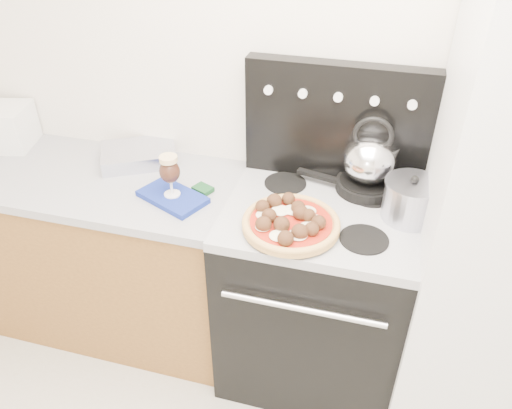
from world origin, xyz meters
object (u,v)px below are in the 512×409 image
(stove_body, at_px, (314,296))
(skillet, at_px, (366,185))
(base_cabinet, at_px, (98,253))
(beer_glass, at_px, (170,176))
(oven_mitt, at_px, (173,197))
(tea_kettle, at_px, (370,155))
(pizza_pan, at_px, (291,228))
(pizza, at_px, (291,222))
(stock_pot, at_px, (410,201))

(stove_body, bearing_deg, skillet, 51.15)
(base_cabinet, xyz_separation_m, beer_glass, (0.49, -0.09, 0.59))
(oven_mitt, relative_size, beer_glass, 1.53)
(stove_body, relative_size, tea_kettle, 3.66)
(stove_body, relative_size, oven_mitt, 3.13)
(pizza_pan, bearing_deg, beer_glass, 169.39)
(oven_mitt, height_order, pizza, pizza)
(stove_body, height_order, pizza, pizza)
(beer_glass, relative_size, pizza_pan, 0.54)
(oven_mitt, xyz_separation_m, skillet, (0.76, 0.25, 0.03))
(beer_glass, bearing_deg, pizza, -10.61)
(pizza, height_order, stock_pot, stock_pot)
(skillet, bearing_deg, stove_body, -128.85)
(oven_mitt, height_order, beer_glass, beer_glass)
(base_cabinet, distance_m, oven_mitt, 0.70)
(stove_body, distance_m, pizza, 0.55)
(base_cabinet, xyz_separation_m, oven_mitt, (0.49, -0.09, 0.48))
(stove_body, relative_size, beer_glass, 4.80)
(base_cabinet, distance_m, beer_glass, 0.77)
(tea_kettle, height_order, stock_pot, tea_kettle)
(pizza_pan, height_order, stock_pot, stock_pot)
(skillet, bearing_deg, pizza_pan, -124.96)
(base_cabinet, distance_m, skillet, 1.37)
(base_cabinet, relative_size, oven_mitt, 5.16)
(skillet, bearing_deg, beer_glass, -161.73)
(oven_mitt, distance_m, pizza, 0.53)
(pizza, bearing_deg, stock_pot, 24.99)
(beer_glass, bearing_deg, oven_mitt, 0.00)
(pizza, distance_m, skillet, 0.43)
(pizza_pan, bearing_deg, base_cabinet, 169.70)
(base_cabinet, relative_size, stove_body, 1.65)
(pizza, bearing_deg, base_cabinet, 169.70)
(beer_glass, bearing_deg, stock_pot, 5.96)
(base_cabinet, xyz_separation_m, pizza_pan, (1.01, -0.18, 0.50))
(skillet, bearing_deg, stock_pot, -41.38)
(stove_body, xyz_separation_m, stock_pot, (0.33, 0.04, 0.55))
(oven_mitt, distance_m, beer_glass, 0.10)
(pizza, xyz_separation_m, stock_pot, (0.42, 0.20, 0.04))
(oven_mitt, bearing_deg, pizza_pan, -10.61)
(beer_glass, xyz_separation_m, pizza, (0.52, -0.10, -0.06))
(stock_pot, bearing_deg, skillet, 138.62)
(beer_glass, height_order, stock_pot, beer_glass)
(tea_kettle, xyz_separation_m, stock_pot, (0.17, -0.15, -0.09))
(tea_kettle, bearing_deg, pizza, -138.46)
(beer_glass, relative_size, tea_kettle, 0.76)
(stove_body, bearing_deg, base_cabinet, 178.70)
(stove_body, height_order, skillet, skillet)
(beer_glass, distance_m, stock_pot, 0.94)
(skillet, distance_m, tea_kettle, 0.14)
(oven_mitt, height_order, stock_pot, stock_pot)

